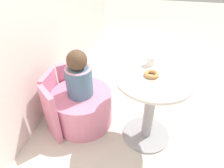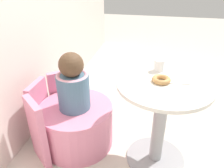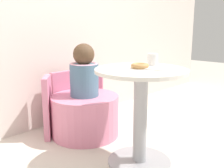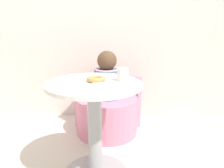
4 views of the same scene
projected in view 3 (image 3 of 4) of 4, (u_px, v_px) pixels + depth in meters
The scene contains 9 objects.
ground_plane at pixel (128, 165), 1.90m from camera, with size 12.00×12.00×0.00m, color beige.
back_wall at pixel (36, 2), 2.41m from camera, with size 6.00×0.06×2.40m.
round_table at pixel (141, 103), 1.84m from camera, with size 0.64×0.64×0.70m.
tub_chair at pixel (85, 115), 2.40m from camera, with size 0.61×0.61×0.37m.
booth_backrest at pixel (68, 101), 2.55m from camera, with size 0.71×0.26×0.56m.
child_figure at pixel (84, 73), 2.32m from camera, with size 0.25×0.25×0.47m.
donut at pixel (140, 66), 1.81m from camera, with size 0.13×0.13×0.03m.
cup at pixel (153, 59), 1.94m from camera, with size 0.08×0.08×0.09m.
paper_napkin at pixel (158, 69), 1.77m from camera, with size 0.15×0.15×0.01m.
Camera 3 is at (-1.32, -1.12, 0.98)m, focal length 42.00 mm.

